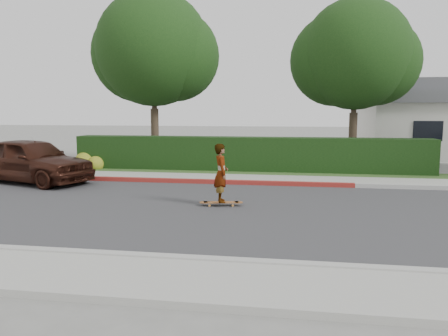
{
  "coord_description": "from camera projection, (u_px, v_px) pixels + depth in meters",
  "views": [
    {
      "loc": [
        -1.1,
        -11.12,
        2.64
      ],
      "look_at": [
        -3.04,
        1.02,
        1.0
      ],
      "focal_mm": 35.0,
      "sensor_mm": 36.0,
      "label": 1
    }
  ],
  "objects": [
    {
      "name": "planting_strip",
      "position": [
        321.0,
        175.0,
        17.51
      ],
      "size": [
        60.0,
        1.6,
        0.1
      ],
      "primitive_type": "cube",
      "color": "#2D4C1E",
      "rests_on": "ground"
    },
    {
      "name": "tree_center",
      "position": [
        355.0,
        58.0,
        19.17
      ],
      "size": [
        5.66,
        4.84,
        7.44
      ],
      "color": "#33261C",
      "rests_on": "ground"
    },
    {
      "name": "ground",
      "position": [
        336.0,
        215.0,
        11.06
      ],
      "size": [
        120.0,
        120.0,
        0.0
      ],
      "primitive_type": "plane",
      "color": "slate",
      "rests_on": "ground"
    },
    {
      "name": "hedge",
      "position": [
        248.0,
        155.0,
        18.48
      ],
      "size": [
        15.0,
        1.0,
        1.5
      ],
      "primitive_type": "cube",
      "color": "black",
      "rests_on": "ground"
    },
    {
      "name": "curb_far",
      "position": [
        325.0,
        185.0,
        15.06
      ],
      "size": [
        60.0,
        0.2,
        0.15
      ],
      "primitive_type": "cube",
      "color": "#9E9E99",
      "rests_on": "ground"
    },
    {
      "name": "skateboarder",
      "position": [
        221.0,
        173.0,
        11.92
      ],
      "size": [
        0.54,
        0.67,
        1.61
      ],
      "primitive_type": "imported",
      "rotation": [
        0.0,
        0.0,
        1.86
      ],
      "color": "white",
      "rests_on": "skateboard"
    },
    {
      "name": "road",
      "position": [
        336.0,
        215.0,
        11.06
      ],
      "size": [
        60.0,
        8.0,
        0.01
      ],
      "primitive_type": "cube",
      "color": "#2D2D30",
      "rests_on": "ground"
    },
    {
      "name": "sidewalk_far",
      "position": [
        323.0,
        181.0,
        15.95
      ],
      "size": [
        60.0,
        1.6,
        0.12
      ],
      "primitive_type": "cube",
      "color": "gray",
      "rests_on": "ground"
    },
    {
      "name": "car_maroon",
      "position": [
        31.0,
        160.0,
        15.85
      ],
      "size": [
        5.21,
        3.32,
        1.65
      ],
      "primitive_type": "imported",
      "rotation": [
        0.0,
        0.0,
        1.26
      ],
      "color": "#361911",
      "rests_on": "ground"
    },
    {
      "name": "tree_left",
      "position": [
        154.0,
        52.0,
        20.04
      ],
      "size": [
        5.99,
        5.21,
        8.0
      ],
      "color": "#33261C",
      "rests_on": "ground"
    },
    {
      "name": "sidewalk_near",
      "position": [
        369.0,
        294.0,
        6.16
      ],
      "size": [
        60.0,
        1.6,
        0.12
      ],
      "primitive_type": "cube",
      "color": "gray",
      "rests_on": "ground"
    },
    {
      "name": "curb_red_section",
      "position": [
        184.0,
        181.0,
        15.85
      ],
      "size": [
        12.0,
        0.21,
        0.15
      ],
      "primitive_type": "cube",
      "color": "maroon",
      "rests_on": "ground"
    },
    {
      "name": "skateboard",
      "position": [
        221.0,
        203.0,
        12.03
      ],
      "size": [
        1.21,
        0.44,
        0.11
      ],
      "rotation": [
        0.0,
        0.0,
        0.17
      ],
      "color": "#B77632",
      "rests_on": "ground"
    },
    {
      "name": "curb_near",
      "position": [
        360.0,
        270.0,
        7.04
      ],
      "size": [
        60.0,
        0.2,
        0.15
      ],
      "primitive_type": "cube",
      "color": "#9E9E99",
      "rests_on": "ground"
    },
    {
      "name": "flowering_shrub",
      "position": [
        88.0,
        163.0,
        19.18
      ],
      "size": [
        1.4,
        1.0,
        0.9
      ],
      "color": "#2D4C19",
      "rests_on": "ground"
    }
  ]
}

